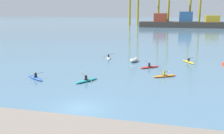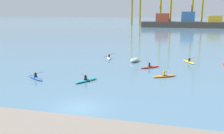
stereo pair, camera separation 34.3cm
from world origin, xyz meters
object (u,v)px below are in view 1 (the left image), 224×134
at_px(kayak_teal, 87,80).
at_px(kayak_white, 109,58).
at_px(kayak_yellow, 188,62).
at_px(container_barge, 185,22).
at_px(kayak_red, 150,67).
at_px(capsized_dinghy, 134,60).
at_px(kayak_blue, 36,78).
at_px(kayak_orange, 165,76).

xyz_separation_m(kayak_teal, kayak_white, (-1.51, 15.65, 0.00)).
height_order(kayak_yellow, kayak_teal, kayak_teal).
height_order(container_barge, kayak_yellow, container_barge).
xyz_separation_m(kayak_red, kayak_white, (-8.05, 6.00, 0.00)).
distance_m(kayak_red, kayak_white, 10.03).
bearing_deg(kayak_red, kayak_white, 143.31).
relative_size(kayak_yellow, kayak_teal, 1.01).
height_order(capsized_dinghy, kayak_white, kayak_white).
height_order(container_barge, kayak_blue, container_barge).
relative_size(kayak_teal, kayak_white, 0.94).
bearing_deg(kayak_white, container_barge, 81.43).
xyz_separation_m(kayak_blue, kayak_orange, (15.62, 5.11, 0.00)).
relative_size(container_barge, kayak_yellow, 14.99).
bearing_deg(capsized_dinghy, kayak_orange, -58.76).
distance_m(container_barge, kayak_orange, 113.33).
bearing_deg(kayak_yellow, container_barge, 89.13).
distance_m(container_barge, kayak_red, 108.50).
bearing_deg(kayak_teal, kayak_orange, 27.44).
distance_m(kayak_blue, kayak_red, 16.59).
bearing_deg(kayak_orange, kayak_blue, -161.88).
bearing_deg(kayak_yellow, kayak_teal, -128.75).
distance_m(capsized_dinghy, kayak_yellow, 9.00).
distance_m(kayak_teal, kayak_orange, 10.14).
relative_size(capsized_dinghy, kayak_red, 0.93).
xyz_separation_m(capsized_dinghy, kayak_blue, (-10.11, -14.21, -0.18)).
bearing_deg(kayak_red, capsized_dinghy, 126.59).
xyz_separation_m(kayak_yellow, kayak_red, (-5.80, -5.72, 0.00)).
xyz_separation_m(container_barge, kayak_red, (-7.36, -108.22, -2.51)).
relative_size(kayak_yellow, kayak_blue, 1.03).
xyz_separation_m(kayak_teal, kayak_orange, (9.00, 4.67, 0.00)).
height_order(container_barge, kayak_orange, container_barge).
bearing_deg(kayak_blue, kayak_yellow, 39.83).
bearing_deg(kayak_orange, container_barge, 87.52).
distance_m(kayak_red, kayak_orange, 5.56).
bearing_deg(capsized_dinghy, kayak_teal, -104.18).
height_order(kayak_yellow, kayak_orange, kayak_orange).
bearing_deg(container_barge, kayak_yellow, -90.87).
height_order(kayak_red, kayak_white, kayak_red).
distance_m(kayak_blue, kayak_teal, 6.64).
height_order(capsized_dinghy, kayak_orange, kayak_orange).
bearing_deg(kayak_white, kayak_orange, -46.25).
relative_size(kayak_blue, kayak_orange, 1.00).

